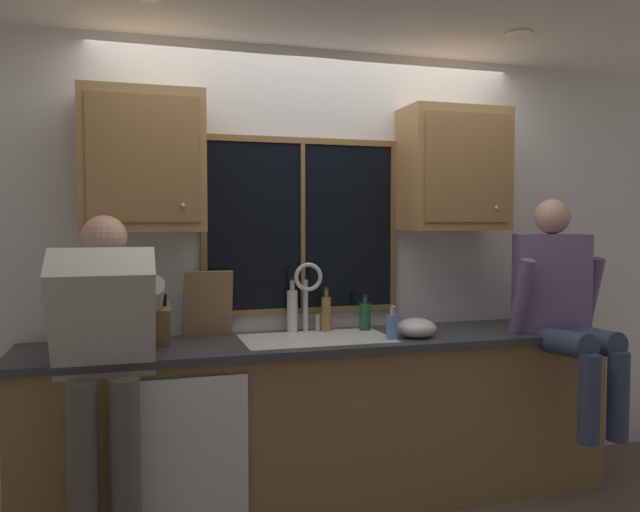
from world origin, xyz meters
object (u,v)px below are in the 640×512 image
(person_standing, at_px, (104,353))
(bottle_green_glass, at_px, (292,310))
(bottle_tall_clear, at_px, (326,313))
(bottle_amber_small, at_px, (365,316))
(mixing_bowl, at_px, (416,328))
(soap_dispenser, at_px, (392,326))
(knife_block, at_px, (158,325))
(person_sitting_on_counter, at_px, (562,302))
(cutting_board, at_px, (208,304))

(person_standing, xyz_separation_m, bottle_green_glass, (1.00, 0.56, 0.08))
(person_standing, xyz_separation_m, bottle_tall_clear, (1.19, 0.52, 0.06))
(person_standing, relative_size, bottle_amber_small, 7.68)
(mixing_bowl, relative_size, soap_dispenser, 1.16)
(bottle_amber_small, bearing_deg, knife_block, -172.58)
(bottle_green_glass, height_order, bottle_tall_clear, bottle_green_glass)
(person_sitting_on_counter, distance_m, soap_dispenser, 0.99)
(mixing_bowl, xyz_separation_m, soap_dispenser, (-0.16, -0.03, 0.02))
(cutting_board, bearing_deg, bottle_tall_clear, -1.79)
(person_sitting_on_counter, xyz_separation_m, bottle_green_glass, (-1.43, 0.50, -0.06))
(mixing_bowl, height_order, bottle_tall_clear, bottle_tall_clear)
(mixing_bowl, distance_m, bottle_green_glass, 0.71)
(cutting_board, relative_size, bottle_amber_small, 1.80)
(person_sitting_on_counter, bearing_deg, bottle_green_glass, 160.72)
(bottle_tall_clear, bearing_deg, person_sitting_on_counter, -20.37)
(bottle_tall_clear, height_order, bottle_amber_small, bottle_tall_clear)
(cutting_board, distance_m, bottle_tall_clear, 0.67)
(person_sitting_on_counter, xyz_separation_m, mixing_bowl, (-0.82, 0.15, -0.13))
(knife_block, xyz_separation_m, cutting_board, (0.28, 0.20, 0.07))
(mixing_bowl, bearing_deg, cutting_board, 163.32)
(person_standing, relative_size, mixing_bowl, 7.29)
(mixing_bowl, xyz_separation_m, bottle_green_glass, (-0.61, 0.35, 0.08))
(person_standing, distance_m, bottle_amber_small, 1.50)
(soap_dispenser, distance_m, bottle_tall_clear, 0.43)
(person_sitting_on_counter, relative_size, bottle_green_glass, 4.07)
(person_standing, bearing_deg, cutting_board, 46.09)
(cutting_board, relative_size, mixing_bowl, 1.71)
(mixing_bowl, relative_size, bottle_amber_small, 1.05)
(person_sitting_on_counter, relative_size, mixing_bowl, 5.81)
(knife_block, bearing_deg, bottle_amber_small, 7.42)
(knife_block, bearing_deg, person_sitting_on_counter, -7.37)
(person_standing, height_order, bottle_tall_clear, person_standing)
(bottle_tall_clear, bearing_deg, mixing_bowl, -35.89)
(knife_block, xyz_separation_m, soap_dispenser, (1.21, -0.16, -0.04))
(soap_dispenser, xyz_separation_m, bottle_tall_clear, (-0.27, 0.34, 0.04))
(bottle_tall_clear, bearing_deg, person_standing, -156.47)
(bottle_tall_clear, distance_m, bottle_amber_small, 0.23)
(bottle_green_glass, distance_m, bottle_amber_small, 0.43)
(person_standing, height_order, bottle_amber_small, person_standing)
(person_standing, height_order, bottle_green_glass, person_standing)
(bottle_tall_clear, bearing_deg, knife_block, -169.32)
(person_sitting_on_counter, bearing_deg, mixing_bowl, 169.30)
(cutting_board, height_order, mixing_bowl, cutting_board)
(knife_block, distance_m, bottle_green_glass, 0.79)
(knife_block, height_order, bottle_amber_small, knife_block)
(cutting_board, bearing_deg, soap_dispenser, -20.92)
(mixing_bowl, xyz_separation_m, bottle_amber_small, (-0.19, 0.28, 0.04))
(knife_block, xyz_separation_m, bottle_tall_clear, (0.94, 0.18, -0.00))
(person_standing, distance_m, person_sitting_on_counter, 2.43)
(bottle_green_glass, bearing_deg, soap_dispenser, -39.49)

